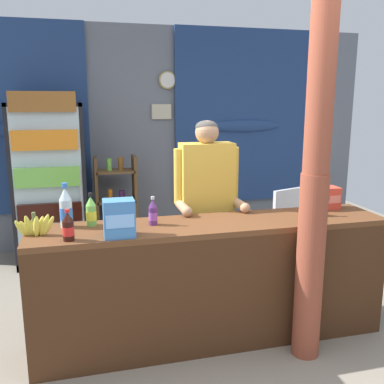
{
  "coord_description": "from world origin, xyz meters",
  "views": [
    {
      "loc": [
        -0.8,
        -2.32,
        1.76
      ],
      "look_at": [
        -0.02,
        0.73,
        1.09
      ],
      "focal_mm": 39.79,
      "sensor_mm": 36.0,
      "label": 1
    }
  ],
  "objects_px": {
    "snack_box_crackers": "(324,198)",
    "bottle_shelf_rack": "(116,203)",
    "soda_bottle_lime_soda": "(91,212)",
    "soda_bottle_cola": "(68,227)",
    "plastic_lawn_chair": "(279,220)",
    "snack_box_biscuit": "(119,218)",
    "timber_post": "(315,182)",
    "soda_bottle_water": "(66,209)",
    "soda_bottle_grape_soda": "(153,213)",
    "soda_bottle_iced_tea": "(307,201)",
    "banana_bunch": "(36,226)",
    "stall_counter": "(217,274)",
    "drink_fridge": "(50,172)",
    "shopkeeper": "(207,193)"
  },
  "relations": [
    {
      "from": "snack_box_crackers",
      "to": "bottle_shelf_rack",
      "type": "bearing_deg",
      "value": 128.69
    },
    {
      "from": "soda_bottle_lime_soda",
      "to": "soda_bottle_cola",
      "type": "relative_size",
      "value": 1.16
    },
    {
      "from": "plastic_lawn_chair",
      "to": "snack_box_biscuit",
      "type": "bearing_deg",
      "value": -141.65
    },
    {
      "from": "timber_post",
      "to": "soda_bottle_water",
      "type": "xyz_separation_m",
      "value": [
        -1.6,
        0.51,
        -0.2
      ]
    },
    {
      "from": "soda_bottle_grape_soda",
      "to": "soda_bottle_lime_soda",
      "type": "relative_size",
      "value": 0.87
    },
    {
      "from": "soda_bottle_water",
      "to": "plastic_lawn_chair",
      "type": "bearing_deg",
      "value": 27.88
    },
    {
      "from": "soda_bottle_iced_tea",
      "to": "snack_box_biscuit",
      "type": "height_order",
      "value": "soda_bottle_iced_tea"
    },
    {
      "from": "soda_bottle_iced_tea",
      "to": "bottle_shelf_rack",
      "type": "bearing_deg",
      "value": 122.01
    },
    {
      "from": "snack_box_biscuit",
      "to": "banana_bunch",
      "type": "xyz_separation_m",
      "value": [
        -0.52,
        0.16,
        -0.06
      ]
    },
    {
      "from": "soda_bottle_grape_soda",
      "to": "snack_box_biscuit",
      "type": "distance_m",
      "value": 0.33
    },
    {
      "from": "soda_bottle_water",
      "to": "snack_box_biscuit",
      "type": "xyz_separation_m",
      "value": [
        0.34,
        -0.3,
        -0.01
      ]
    },
    {
      "from": "stall_counter",
      "to": "soda_bottle_lime_soda",
      "type": "bearing_deg",
      "value": 164.27
    },
    {
      "from": "soda_bottle_grape_soda",
      "to": "soda_bottle_lime_soda",
      "type": "distance_m",
      "value": 0.43
    },
    {
      "from": "drink_fridge",
      "to": "plastic_lawn_chair",
      "type": "distance_m",
      "value": 2.54
    },
    {
      "from": "plastic_lawn_chair",
      "to": "stall_counter",
      "type": "bearing_deg",
      "value": -129.85
    },
    {
      "from": "banana_bunch",
      "to": "stall_counter",
      "type": "bearing_deg",
      "value": -4.45
    },
    {
      "from": "drink_fridge",
      "to": "soda_bottle_lime_soda",
      "type": "relative_size",
      "value": 7.97
    },
    {
      "from": "shopkeeper",
      "to": "banana_bunch",
      "type": "distance_m",
      "value": 1.38
    },
    {
      "from": "stall_counter",
      "to": "drink_fridge",
      "type": "height_order",
      "value": "drink_fridge"
    },
    {
      "from": "shopkeeper",
      "to": "soda_bottle_grape_soda",
      "type": "bearing_deg",
      "value": -140.96
    },
    {
      "from": "timber_post",
      "to": "snack_box_biscuit",
      "type": "bearing_deg",
      "value": 170.83
    },
    {
      "from": "soda_bottle_grape_soda",
      "to": "snack_box_biscuit",
      "type": "height_order",
      "value": "snack_box_biscuit"
    },
    {
      "from": "plastic_lawn_chair",
      "to": "soda_bottle_grape_soda",
      "type": "relative_size",
      "value": 4.22
    },
    {
      "from": "drink_fridge",
      "to": "bottle_shelf_rack",
      "type": "distance_m",
      "value": 0.83
    },
    {
      "from": "shopkeeper",
      "to": "snack_box_crackers",
      "type": "height_order",
      "value": "shopkeeper"
    },
    {
      "from": "stall_counter",
      "to": "snack_box_biscuit",
      "type": "xyz_separation_m",
      "value": [
        -0.68,
        -0.07,
        0.48
      ]
    },
    {
      "from": "soda_bottle_iced_tea",
      "to": "snack_box_crackers",
      "type": "distance_m",
      "value": 0.28
    },
    {
      "from": "timber_post",
      "to": "bottle_shelf_rack",
      "type": "bearing_deg",
      "value": 114.6
    },
    {
      "from": "plastic_lawn_chair",
      "to": "soda_bottle_water",
      "type": "bearing_deg",
      "value": -152.12
    },
    {
      "from": "shopkeeper",
      "to": "soda_bottle_lime_soda",
      "type": "distance_m",
      "value": 0.99
    },
    {
      "from": "bottle_shelf_rack",
      "to": "snack_box_crackers",
      "type": "relative_size",
      "value": 4.97
    },
    {
      "from": "timber_post",
      "to": "drink_fridge",
      "type": "distance_m",
      "value": 2.95
    },
    {
      "from": "soda_bottle_lime_soda",
      "to": "banana_bunch",
      "type": "distance_m",
      "value": 0.39
    },
    {
      "from": "bottle_shelf_rack",
      "to": "soda_bottle_cola",
      "type": "xyz_separation_m",
      "value": [
        -0.46,
        -2.24,
        0.39
      ]
    },
    {
      "from": "stall_counter",
      "to": "plastic_lawn_chair",
      "type": "bearing_deg",
      "value": 50.15
    },
    {
      "from": "drink_fridge",
      "to": "snack_box_biscuit",
      "type": "relative_size",
      "value": 7.62
    },
    {
      "from": "stall_counter",
      "to": "snack_box_crackers",
      "type": "relative_size",
      "value": 11.18
    },
    {
      "from": "shopkeeper",
      "to": "soda_bottle_iced_tea",
      "type": "xyz_separation_m",
      "value": [
        0.66,
        -0.45,
        -0.0
      ]
    },
    {
      "from": "shopkeeper",
      "to": "soda_bottle_water",
      "type": "height_order",
      "value": "shopkeeper"
    },
    {
      "from": "soda_bottle_water",
      "to": "snack_box_crackers",
      "type": "xyz_separation_m",
      "value": [
        2.0,
        0.03,
        -0.04
      ]
    },
    {
      "from": "soda_bottle_iced_tea",
      "to": "snack_box_crackers",
      "type": "xyz_separation_m",
      "value": [
        0.24,
        0.15,
        -0.02
      ]
    },
    {
      "from": "soda_bottle_grape_soda",
      "to": "bottle_shelf_rack",
      "type": "bearing_deg",
      "value": 93.16
    },
    {
      "from": "soda_bottle_cola",
      "to": "bottle_shelf_rack",
      "type": "bearing_deg",
      "value": 78.52
    },
    {
      "from": "shopkeeper",
      "to": "snack_box_crackers",
      "type": "bearing_deg",
      "value": -18.31
    },
    {
      "from": "stall_counter",
      "to": "banana_bunch",
      "type": "bearing_deg",
      "value": 175.55
    },
    {
      "from": "soda_bottle_lime_soda",
      "to": "soda_bottle_iced_tea",
      "type": "xyz_separation_m",
      "value": [
        1.6,
        -0.12,
        0.01
      ]
    },
    {
      "from": "soda_bottle_iced_tea",
      "to": "snack_box_biscuit",
      "type": "xyz_separation_m",
      "value": [
        -1.43,
        -0.18,
        0.01
      ]
    },
    {
      "from": "drink_fridge",
      "to": "soda_bottle_grape_soda",
      "type": "height_order",
      "value": "drink_fridge"
    },
    {
      "from": "bottle_shelf_rack",
      "to": "snack_box_biscuit",
      "type": "bearing_deg",
      "value": -93.58
    },
    {
      "from": "soda_bottle_grape_soda",
      "to": "soda_bottle_water",
      "type": "bearing_deg",
      "value": 171.31
    }
  ]
}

